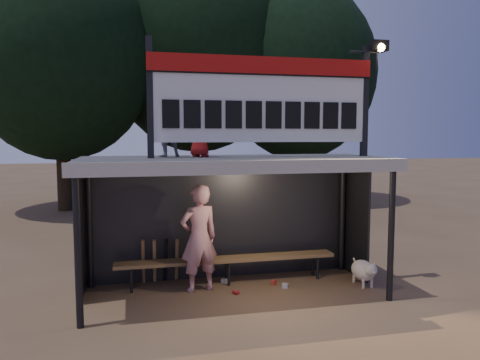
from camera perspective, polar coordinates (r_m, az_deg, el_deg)
name	(u,v)px	position (r m, az deg, el deg)	size (l,w,h in m)	color
ground	(234,293)	(8.19, -0.75, -13.65)	(80.00, 80.00, 0.00)	brown
player	(199,238)	(8.11, -5.03, -7.07)	(0.68, 0.44, 1.85)	silver
child_a	(165,128)	(7.94, -9.08, 6.32)	(0.48, 0.37, 0.98)	gray
child_b	(200,131)	(7.93, -4.89, 6.02)	(0.43, 0.28, 0.88)	maroon
dugout_shelter	(231,184)	(8.02, -1.14, -0.52)	(5.10, 2.08, 2.32)	#3D3D40
scoreboard_assembly	(267,97)	(7.89, 3.25, 10.12)	(4.10, 0.27, 1.99)	black
bench	(227,260)	(8.58, -1.55, -9.74)	(4.00, 0.35, 0.48)	olive
tree_left	(60,53)	(17.94, -21.11, 14.21)	(6.46, 6.46, 9.27)	black
tree_mid	(197,48)	(19.55, -5.28, 15.73)	(7.22, 7.22, 10.36)	#312216
tree_right	(299,73)	(19.41, 7.26, 12.87)	(6.08, 6.08, 8.72)	#301E15
dog	(364,270)	(8.78, 14.87, -10.61)	(0.36, 0.81, 0.49)	white
bats	(160,260)	(8.69, -9.71, -9.63)	(0.67, 0.35, 0.84)	olive
litter	(268,283)	(8.60, 3.42, -12.46)	(1.91, 0.76, 0.08)	#B62C1F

